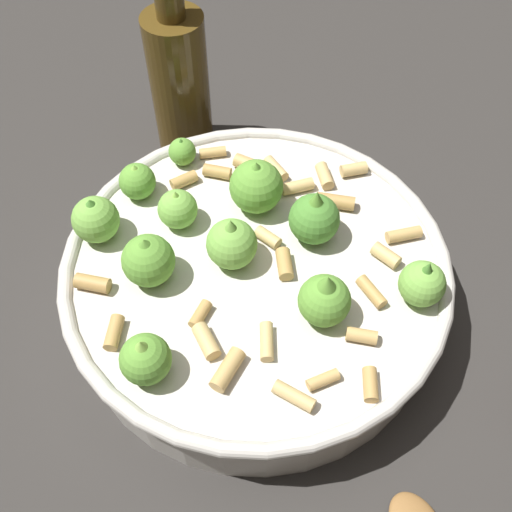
% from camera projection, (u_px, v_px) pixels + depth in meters
% --- Properties ---
extents(ground_plane, '(2.40, 2.40, 0.00)m').
position_uv_depth(ground_plane, '(256.00, 302.00, 0.55)').
color(ground_plane, '#2D2B28').
extents(cooking_pan, '(0.33, 0.33, 0.12)m').
position_uv_depth(cooking_pan, '(254.00, 276.00, 0.52)').
color(cooking_pan, beige).
rests_on(cooking_pan, ground).
extents(olive_oil_bottle, '(0.06, 0.06, 0.21)m').
position_uv_depth(olive_oil_bottle, '(179.00, 81.00, 0.61)').
color(olive_oil_bottle, '#4C3814').
rests_on(olive_oil_bottle, ground).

